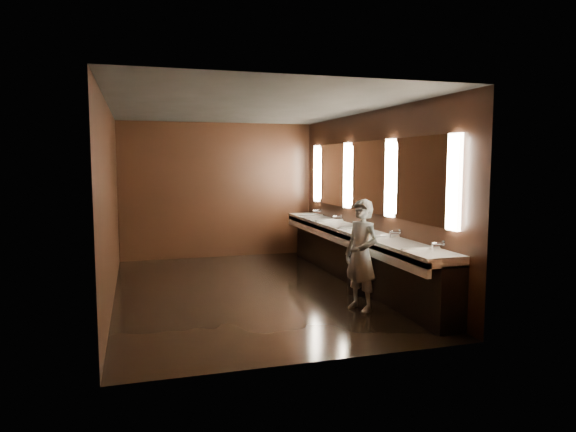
{
  "coord_description": "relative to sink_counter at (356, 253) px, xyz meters",
  "views": [
    {
      "loc": [
        -1.64,
        -7.66,
        1.99
      ],
      "look_at": [
        0.63,
        0.0,
        1.15
      ],
      "focal_mm": 32.0,
      "sensor_mm": 36.0,
      "label": 1
    }
  ],
  "objects": [
    {
      "name": "wall_front",
      "position": [
        -1.79,
        -3.0,
        0.9
      ],
      "size": [
        4.0,
        0.02,
        2.8
      ],
      "primitive_type": "cube",
      "color": "black",
      "rests_on": "floor"
    },
    {
      "name": "wall_back",
      "position": [
        -1.79,
        3.0,
        0.9
      ],
      "size": [
        4.0,
        0.02,
        2.8
      ],
      "primitive_type": "cube",
      "color": "black",
      "rests_on": "floor"
    },
    {
      "name": "ceiling",
      "position": [
        -1.79,
        0.0,
        2.3
      ],
      "size": [
        4.0,
        6.0,
        0.02
      ],
      "primitive_type": "cube",
      "color": "#2D2D2B",
      "rests_on": "wall_back"
    },
    {
      "name": "person",
      "position": [
        -0.57,
        -1.46,
        0.25
      ],
      "size": [
        0.53,
        0.64,
        1.5
      ],
      "primitive_type": "imported",
      "rotation": [
        0.0,
        0.0,
        -1.2
      ],
      "color": "#7EA4BC",
      "rests_on": "floor"
    },
    {
      "name": "trash_bin",
      "position": [
        -0.22,
        -0.68,
        -0.19
      ],
      "size": [
        0.41,
        0.41,
        0.61
      ],
      "primitive_type": "cylinder",
      "rotation": [
        0.0,
        0.0,
        -0.03
      ],
      "color": "black",
      "rests_on": "floor"
    },
    {
      "name": "sink_counter",
      "position": [
        0.0,
        0.0,
        0.0
      ],
      "size": [
        0.55,
        5.4,
        1.01
      ],
      "color": "black",
      "rests_on": "floor"
    },
    {
      "name": "wall_right",
      "position": [
        0.21,
        0.0,
        0.9
      ],
      "size": [
        0.02,
        6.0,
        2.8
      ],
      "primitive_type": "cube",
      "color": "black",
      "rests_on": "floor"
    },
    {
      "name": "wall_left",
      "position": [
        -3.79,
        0.0,
        0.9
      ],
      "size": [
        0.02,
        6.0,
        2.8
      ],
      "primitive_type": "cube",
      "color": "black",
      "rests_on": "floor"
    },
    {
      "name": "floor",
      "position": [
        -1.79,
        0.0,
        -0.5
      ],
      "size": [
        6.0,
        6.0,
        0.0
      ],
      "primitive_type": "plane",
      "color": "black",
      "rests_on": "ground"
    },
    {
      "name": "mirror_band",
      "position": [
        0.19,
        -0.0,
        1.25
      ],
      "size": [
        0.06,
        5.03,
        1.15
      ],
      "color": "#FAE8C9",
      "rests_on": "wall_right"
    }
  ]
}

